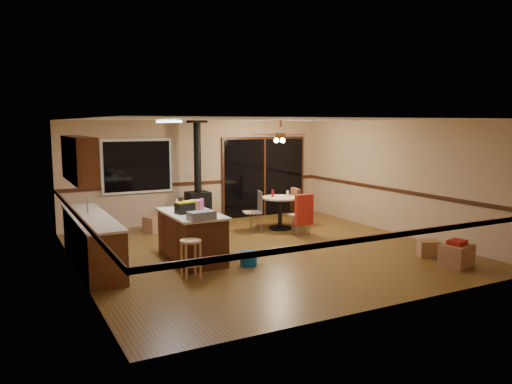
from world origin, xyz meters
TOP-DOWN VIEW (x-y plane):
  - floor at (0.00, 0.00)m, footprint 7.00×7.00m
  - ceiling at (0.00, 0.00)m, footprint 7.00×7.00m
  - wall_back at (0.00, 3.50)m, footprint 7.00×0.00m
  - wall_front at (0.00, -3.50)m, footprint 7.00×0.00m
  - wall_left at (-3.50, 0.00)m, footprint 0.00×7.00m
  - wall_right at (3.50, 0.00)m, footprint 0.00×7.00m
  - chair_rail at (0.00, 0.00)m, footprint 7.00×7.00m
  - window at (-1.60, 3.45)m, footprint 1.72×0.10m
  - sliding_door at (1.90, 3.45)m, footprint 2.52×0.10m
  - lower_cabinets at (-3.20, 0.50)m, footprint 0.60×3.00m
  - countertop at (-3.20, 0.50)m, footprint 0.64×3.04m
  - upper_cabinets at (-3.33, 0.70)m, footprint 0.35×2.00m
  - kitchen_island at (-1.50, 0.00)m, footprint 0.88×1.68m
  - wood_stove at (-0.20, 3.05)m, footprint 0.55×0.50m
  - ceiling_fan at (1.36, 1.65)m, footprint 0.24×0.24m
  - fluorescent_strip at (-1.80, 0.30)m, footprint 0.10×1.20m
  - toolbox_grey at (-1.58, -0.72)m, footprint 0.48×0.30m
  - toolbox_black at (-1.63, -0.02)m, footprint 0.38×0.27m
  - toolbox_yellow_lid at (-1.63, -0.02)m, footprint 0.38×0.27m
  - box_on_island at (-1.30, 0.29)m, footprint 0.26×0.31m
  - bottle_dark at (-1.69, 0.05)m, footprint 0.09×0.09m
  - bottle_pink at (-1.24, 0.11)m, footprint 0.09×0.09m
  - bottle_white at (-1.60, 0.50)m, footprint 0.07×0.07m
  - bar_stool at (-1.89, -1.01)m, footprint 0.41×0.41m
  - blue_bucket at (-0.72, -0.79)m, footprint 0.36×0.36m
  - dining_table at (1.36, 1.65)m, footprint 0.90×0.90m
  - glass_red at (1.21, 1.75)m, footprint 0.09×0.09m
  - glass_cream at (1.54, 1.60)m, footprint 0.08×0.08m
  - chair_left at (0.76, 1.72)m, footprint 0.49×0.49m
  - chair_near at (1.45, 0.76)m, footprint 0.44×0.47m
  - chair_right at (1.88, 1.73)m, footprint 0.53×0.49m
  - box_under_window at (-1.41, 2.71)m, footprint 0.57×0.53m
  - box_corner_a at (2.52, -2.56)m, footprint 0.61×0.55m
  - box_corner_b at (2.62, -1.83)m, footprint 0.49×0.47m
  - box_small_red at (2.52, -2.56)m, footprint 0.35×0.32m

SIDE VIEW (x-z plane):
  - floor at x=0.00m, z-range 0.00..0.00m
  - blue_bucket at x=-0.72m, z-range 0.00..0.25m
  - box_corner_b at x=2.62m, z-range 0.00..0.31m
  - box_under_window at x=-1.41m, z-range 0.00..0.37m
  - box_corner_a at x=2.52m, z-range 0.00..0.40m
  - bar_stool at x=-1.89m, z-range 0.00..0.64m
  - lower_cabinets at x=-3.20m, z-range 0.00..0.86m
  - box_small_red at x=2.52m, z-range 0.40..0.48m
  - kitchen_island at x=-1.50m, z-range 0.00..0.90m
  - dining_table at x=1.36m, z-range 0.14..0.92m
  - chair_left at x=0.76m, z-range 0.33..0.85m
  - chair_near at x=1.45m, z-range 0.25..0.95m
  - chair_right at x=1.88m, z-range 0.25..0.95m
  - wood_stove at x=-0.20m, z-range -0.53..1.99m
  - glass_cream at x=1.54m, z-range 0.78..0.93m
  - glass_red at x=1.21m, z-range 0.78..0.96m
  - countertop at x=-3.20m, z-range 0.86..0.90m
  - toolbox_grey at x=-1.58m, z-range 0.90..1.04m
  - box_on_island at x=-1.30m, z-range 0.90..1.08m
  - bottle_white at x=-1.60m, z-range 0.90..1.08m
  - toolbox_black at x=-1.63m, z-range 0.90..1.09m
  - chair_rail at x=0.00m, z-range 0.96..1.04m
  - bottle_pink at x=-1.24m, z-range 0.90..1.13m
  - bottle_dark at x=-1.69m, z-range 0.90..1.19m
  - sliding_door at x=1.90m, z-range 0.00..2.10m
  - toolbox_yellow_lid at x=-1.63m, z-range 1.09..1.12m
  - wall_back at x=0.00m, z-range -2.20..4.80m
  - wall_front at x=0.00m, z-range -2.20..4.80m
  - wall_left at x=-3.50m, z-range -2.20..4.80m
  - wall_right at x=3.50m, z-range -2.20..4.80m
  - window at x=-1.60m, z-range 0.84..2.16m
  - upper_cabinets at x=-3.33m, z-range 1.50..2.30m
  - ceiling_fan at x=1.36m, z-range 1.94..2.49m
  - fluorescent_strip at x=-1.80m, z-range 2.54..2.58m
  - ceiling at x=0.00m, z-range 2.60..2.60m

